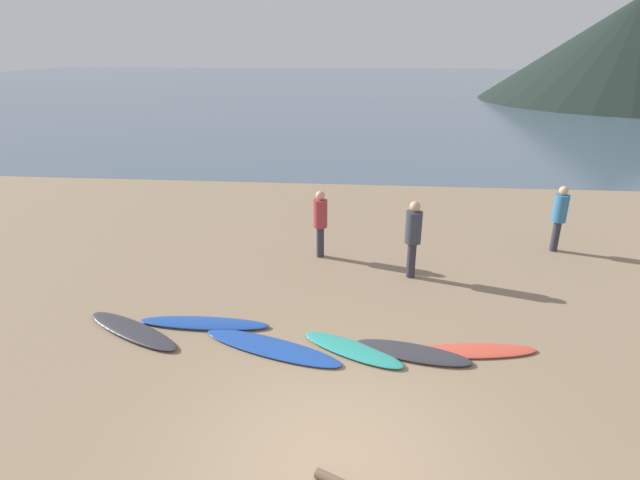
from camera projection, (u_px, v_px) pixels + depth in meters
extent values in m
cube|color=#8C7559|center=(354.00, 217.00, 15.61)|extent=(120.00, 120.00, 0.20)
cube|color=#475B6B|center=(366.00, 85.00, 65.23)|extent=(140.00, 100.00, 0.01)
cone|color=black|center=(636.00, 48.00, 44.93)|extent=(26.50, 26.50, 9.22)
ellipsoid|color=#333338|center=(132.00, 330.00, 9.16)|extent=(2.27, 1.54, 0.10)
ellipsoid|color=#1E479E|center=(204.00, 323.00, 9.40)|extent=(2.48, 0.48, 0.09)
ellipsoid|color=#1E479E|center=(271.00, 347.00, 8.66)|extent=(2.68, 1.40, 0.08)
ellipsoid|color=teal|center=(352.00, 349.00, 8.59)|extent=(1.93, 1.34, 0.09)
ellipsoid|color=#333338|center=(412.00, 352.00, 8.51)|extent=(2.05, 0.98, 0.09)
ellipsoid|color=#D84C38|center=(472.00, 351.00, 8.58)|extent=(2.27, 0.72, 0.06)
cylinder|color=#2D2D38|center=(320.00, 242.00, 12.34)|extent=(0.19, 0.19, 0.78)
cylinder|color=#9E3338|center=(320.00, 213.00, 12.07)|extent=(0.34, 0.34, 0.68)
sphere|color=tan|center=(320.00, 195.00, 11.90)|extent=(0.22, 0.22, 0.22)
cylinder|color=#2D2D38|center=(411.00, 260.00, 11.25)|extent=(0.20, 0.20, 0.83)
cylinder|color=#333842|center=(414.00, 227.00, 10.96)|extent=(0.36, 0.36, 0.72)
sphere|color=tan|center=(415.00, 207.00, 10.79)|extent=(0.23, 0.23, 0.23)
cylinder|color=#2D2D38|center=(555.00, 236.00, 12.69)|extent=(0.19, 0.19, 0.79)
cylinder|color=teal|center=(561.00, 208.00, 12.42)|extent=(0.34, 0.34, 0.69)
sphere|color=tan|center=(564.00, 191.00, 12.25)|extent=(0.22, 0.22, 0.22)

